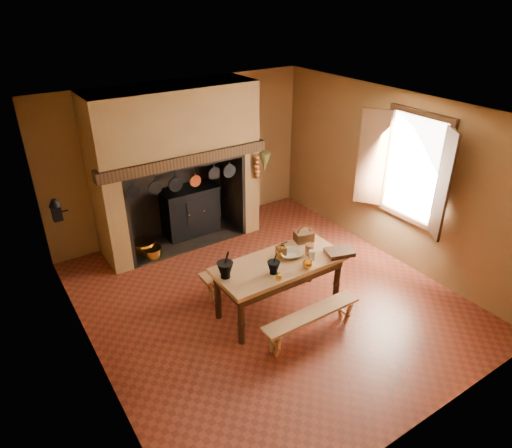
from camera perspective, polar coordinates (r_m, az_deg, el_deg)
The scene contains 28 objects.
floor at distance 6.99m, azimuth 1.33°, elevation -9.16°, with size 5.50×5.50×0.00m, color maroon.
ceiling at distance 5.76m, azimuth 1.64°, elevation 13.70°, with size 5.50×5.50×0.00m, color silver.
back_wall at distance 8.48m, azimuth -9.28°, elevation 8.11°, with size 5.00×0.02×2.80m, color olive.
wall_left at distance 5.41m, azimuth -20.95°, elevation -5.46°, with size 0.02×5.50×2.80m, color olive.
wall_right at distance 7.84m, azimuth 16.75°, elevation 5.62°, with size 0.02×5.50×2.80m, color olive.
wall_front at distance 4.64m, azimuth 21.65°, elevation -11.75°, with size 5.00×0.02×2.80m, color olive.
chimney_breast at distance 7.85m, azimuth -10.13°, elevation 9.62°, with size 2.95×0.96×2.80m.
iron_range at distance 8.55m, azimuth -8.21°, elevation 1.72°, with size 1.12×0.55×1.60m.
hearth_pans at distance 8.23m, azimuth -13.64°, elevation -3.03°, with size 0.51×0.62×0.20m.
hanging_pans at distance 7.56m, azimuth -8.56°, elevation 5.37°, with size 1.92×0.29×0.27m.
onion_string at distance 8.15m, azimuth 0.07°, elevation 7.16°, with size 0.12×0.10×0.46m, color #95511B, non-canonical shape.
herb_bunch at distance 8.23m, azimuth 1.13°, elevation 7.73°, with size 0.20×0.20×0.35m, color brown.
window at distance 7.39m, azimuth 18.60°, elevation 6.51°, with size 0.39×1.75×1.76m.
wall_coffee_mill at distance 6.74m, azimuth -23.76°, elevation 1.80°, with size 0.23×0.16×0.31m.
work_table at distance 6.39m, azimuth 2.96°, elevation -5.73°, with size 1.85×0.82×0.80m.
bench_front at distance 6.16m, azimuth 6.92°, elevation -11.67°, with size 1.46×0.25×0.41m.
bench_back at distance 6.99m, azimuth -0.15°, elevation -5.43°, with size 1.77×0.31×0.50m.
mortar_large at distance 5.96m, azimuth -3.87°, elevation -5.65°, with size 0.22×0.22×0.37m.
mortar_small at distance 6.03m, azimuth 2.21°, elevation -5.38°, with size 0.17×0.17×0.30m.
coffee_grinder at distance 6.45m, azimuth 3.15°, elevation -3.30°, with size 0.18×0.15×0.19m.
brass_mug_a at distance 5.95m, azimuth 2.87°, elevation -6.60°, with size 0.08×0.08×0.09m, color gold.
brass_mug_b at distance 6.40m, azimuth 2.95°, elevation -3.84°, with size 0.09×0.09×0.10m, color gold.
mixing_bowl at distance 6.44m, azimuth 4.33°, elevation -3.76°, with size 0.31×0.31×0.08m, color beige.
stoneware_crock at distance 6.50m, azimuth 6.67°, elevation -3.16°, with size 0.13×0.13×0.16m, color brown.
glass_jar at distance 6.36m, azimuth 7.00°, elevation -3.92°, with size 0.09×0.09×0.15m, color beige.
wicker_basket at distance 6.81m, azimuth 6.00°, elevation -1.50°, with size 0.30×0.25×0.26m.
wooden_tray at distance 6.58m, azimuth 10.40°, elevation -3.50°, with size 0.38×0.27×0.07m, color #3D2013.
brass_cup at distance 6.19m, azimuth 6.44°, elevation -5.11°, with size 0.14×0.14×0.11m, color gold.
Camera 1 is at (-3.21, -4.58, 4.20)m, focal length 32.00 mm.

